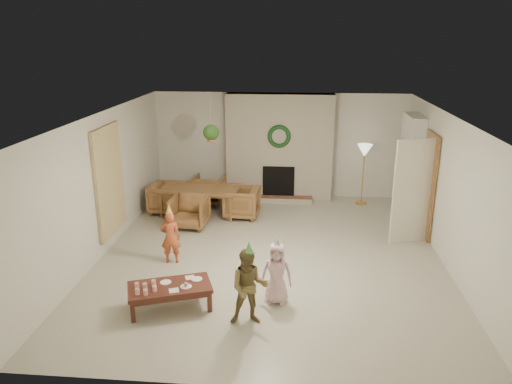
# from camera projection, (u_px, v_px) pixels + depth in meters

# --- Properties ---
(floor) EXTENTS (7.00, 7.00, 0.00)m
(floor) POSITION_uv_depth(u_px,v_px,m) (271.00, 255.00, 8.76)
(floor) COLOR #B7B29E
(floor) RESTS_ON ground
(ceiling) EXTENTS (7.00, 7.00, 0.00)m
(ceiling) POSITION_uv_depth(u_px,v_px,m) (272.00, 116.00, 7.99)
(ceiling) COLOR white
(ceiling) RESTS_ON wall_back
(wall_back) EXTENTS (7.00, 0.00, 7.00)m
(wall_back) POSITION_uv_depth(u_px,v_px,m) (280.00, 145.00, 11.70)
(wall_back) COLOR silver
(wall_back) RESTS_ON floor
(wall_front) EXTENTS (7.00, 0.00, 7.00)m
(wall_front) POSITION_uv_depth(u_px,v_px,m) (252.00, 289.00, 5.06)
(wall_front) COLOR silver
(wall_front) RESTS_ON floor
(wall_left) EXTENTS (0.00, 7.00, 7.00)m
(wall_left) POSITION_uv_depth(u_px,v_px,m) (103.00, 184.00, 8.63)
(wall_left) COLOR silver
(wall_left) RESTS_ON floor
(wall_right) EXTENTS (0.00, 7.00, 7.00)m
(wall_right) POSITION_uv_depth(u_px,v_px,m) (450.00, 193.00, 8.13)
(wall_right) COLOR silver
(wall_right) RESTS_ON floor
(fireplace_mass) EXTENTS (2.50, 0.40, 2.50)m
(fireplace_mass) POSITION_uv_depth(u_px,v_px,m) (279.00, 147.00, 11.51)
(fireplace_mass) COLOR #4F1516
(fireplace_mass) RESTS_ON floor
(fireplace_hearth) EXTENTS (1.60, 0.30, 0.12)m
(fireplace_hearth) POSITION_uv_depth(u_px,v_px,m) (278.00, 199.00, 11.54)
(fireplace_hearth) COLOR #5D2B19
(fireplace_hearth) RESTS_ON floor
(fireplace_firebox) EXTENTS (0.75, 0.12, 0.75)m
(fireplace_firebox) POSITION_uv_depth(u_px,v_px,m) (279.00, 181.00, 11.58)
(fireplace_firebox) COLOR black
(fireplace_firebox) RESTS_ON floor
(fireplace_wreath) EXTENTS (0.54, 0.10, 0.54)m
(fireplace_wreath) POSITION_uv_depth(u_px,v_px,m) (279.00, 136.00, 11.20)
(fireplace_wreath) COLOR #18401E
(fireplace_wreath) RESTS_ON fireplace_mass
(floor_lamp_base) EXTENTS (0.26, 0.26, 0.03)m
(floor_lamp_base) POSITION_uv_depth(u_px,v_px,m) (361.00, 203.00, 11.44)
(floor_lamp_base) COLOR gold
(floor_lamp_base) RESTS_ON floor
(floor_lamp_post) EXTENTS (0.03, 0.03, 1.27)m
(floor_lamp_post) POSITION_uv_depth(u_px,v_px,m) (363.00, 176.00, 11.24)
(floor_lamp_post) COLOR gold
(floor_lamp_post) RESTS_ON floor
(floor_lamp_shade) EXTENTS (0.34, 0.34, 0.28)m
(floor_lamp_shade) POSITION_uv_depth(u_px,v_px,m) (365.00, 151.00, 11.05)
(floor_lamp_shade) COLOR beige
(floor_lamp_shade) RESTS_ON floor_lamp_post
(bookshelf_carcass) EXTENTS (0.30, 1.00, 2.20)m
(bookshelf_carcass) POSITION_uv_depth(u_px,v_px,m) (410.00, 167.00, 10.37)
(bookshelf_carcass) COLOR white
(bookshelf_carcass) RESTS_ON floor
(bookshelf_shelf_a) EXTENTS (0.30, 0.92, 0.03)m
(bookshelf_shelf_a) POSITION_uv_depth(u_px,v_px,m) (406.00, 195.00, 10.57)
(bookshelf_shelf_a) COLOR white
(bookshelf_shelf_a) RESTS_ON bookshelf_carcass
(bookshelf_shelf_b) EXTENTS (0.30, 0.92, 0.03)m
(bookshelf_shelf_b) POSITION_uv_depth(u_px,v_px,m) (408.00, 178.00, 10.45)
(bookshelf_shelf_b) COLOR white
(bookshelf_shelf_b) RESTS_ON bookshelf_carcass
(bookshelf_shelf_c) EXTENTS (0.30, 0.92, 0.03)m
(bookshelf_shelf_c) POSITION_uv_depth(u_px,v_px,m) (410.00, 160.00, 10.32)
(bookshelf_shelf_c) COLOR white
(bookshelf_shelf_c) RESTS_ON bookshelf_carcass
(bookshelf_shelf_d) EXTENTS (0.30, 0.92, 0.03)m
(bookshelf_shelf_d) POSITION_uv_depth(u_px,v_px,m) (412.00, 141.00, 10.20)
(bookshelf_shelf_d) COLOR white
(bookshelf_shelf_d) RESTS_ON bookshelf_carcass
(books_row_lower) EXTENTS (0.20, 0.40, 0.24)m
(books_row_lower) POSITION_uv_depth(u_px,v_px,m) (408.00, 191.00, 10.38)
(books_row_lower) COLOR #A4231E
(books_row_lower) RESTS_ON bookshelf_shelf_a
(books_row_mid) EXTENTS (0.20, 0.44, 0.24)m
(books_row_mid) POSITION_uv_depth(u_px,v_px,m) (407.00, 171.00, 10.45)
(books_row_mid) COLOR #22547F
(books_row_mid) RESTS_ON bookshelf_shelf_b
(books_row_upper) EXTENTS (0.20, 0.36, 0.22)m
(books_row_upper) POSITION_uv_depth(u_px,v_px,m) (411.00, 155.00, 10.19)
(books_row_upper) COLOR #A39922
(books_row_upper) RESTS_ON bookshelf_shelf_c
(door_frame) EXTENTS (0.05, 0.86, 2.04)m
(door_frame) POSITION_uv_depth(u_px,v_px,m) (428.00, 185.00, 9.34)
(door_frame) COLOR brown
(door_frame) RESTS_ON floor
(door_leaf) EXTENTS (0.77, 0.32, 2.00)m
(door_leaf) POSITION_uv_depth(u_px,v_px,m) (412.00, 192.00, 9.02)
(door_leaf) COLOR beige
(door_leaf) RESTS_ON floor
(curtain_panel) EXTENTS (0.06, 1.20, 2.00)m
(curtain_panel) POSITION_uv_depth(u_px,v_px,m) (109.00, 181.00, 8.82)
(curtain_panel) COLOR beige
(curtain_panel) RESTS_ON wall_left
(dining_table) EXTENTS (1.78, 1.09, 0.60)m
(dining_table) POSITION_uv_depth(u_px,v_px,m) (200.00, 201.00, 10.66)
(dining_table) COLOR brown
(dining_table) RESTS_ON floor
(dining_chair_near) EXTENTS (0.77, 0.79, 0.66)m
(dining_chair_near) POSITION_uv_depth(u_px,v_px,m) (190.00, 212.00, 9.95)
(dining_chair_near) COLOR brown
(dining_chair_near) RESTS_ON floor
(dining_chair_far) EXTENTS (0.77, 0.79, 0.66)m
(dining_chair_far) POSITION_uv_depth(u_px,v_px,m) (209.00, 190.00, 11.35)
(dining_chair_far) COLOR brown
(dining_chair_far) RESTS_ON floor
(dining_chair_left) EXTENTS (0.79, 0.77, 0.66)m
(dining_chair_left) POSITION_uv_depth(u_px,v_px,m) (167.00, 198.00, 10.77)
(dining_chair_left) COLOR brown
(dining_chair_left) RESTS_ON floor
(dining_chair_right) EXTENTS (0.79, 0.77, 0.66)m
(dining_chair_right) POSITION_uv_depth(u_px,v_px,m) (242.00, 202.00, 10.50)
(dining_chair_right) COLOR brown
(dining_chair_right) RESTS_ON floor
(hanging_plant_cord) EXTENTS (0.01, 0.01, 0.70)m
(hanging_plant_cord) POSITION_uv_depth(u_px,v_px,m) (211.00, 121.00, 9.63)
(hanging_plant_cord) COLOR tan
(hanging_plant_cord) RESTS_ON ceiling
(hanging_plant_pot) EXTENTS (0.16, 0.16, 0.12)m
(hanging_plant_pot) POSITION_uv_depth(u_px,v_px,m) (211.00, 138.00, 9.74)
(hanging_plant_pot) COLOR #9B4132
(hanging_plant_pot) RESTS_ON hanging_plant_cord
(hanging_plant_foliage) EXTENTS (0.32, 0.32, 0.32)m
(hanging_plant_foliage) POSITION_uv_depth(u_px,v_px,m) (211.00, 132.00, 9.70)
(hanging_plant_foliage) COLOR #204316
(hanging_plant_foliage) RESTS_ON hanging_plant_pot
(coffee_table_top) EXTENTS (1.30, 0.95, 0.05)m
(coffee_table_top) POSITION_uv_depth(u_px,v_px,m) (170.00, 287.00, 6.95)
(coffee_table_top) COLOR #4D2419
(coffee_table_top) RESTS_ON floor
(coffee_table_apron) EXTENTS (1.18, 0.83, 0.07)m
(coffee_table_apron) POSITION_uv_depth(u_px,v_px,m) (170.00, 291.00, 6.97)
(coffee_table_apron) COLOR #4D2419
(coffee_table_apron) RESTS_ON floor
(coffee_leg_fl) EXTENTS (0.08, 0.08, 0.31)m
(coffee_leg_fl) POSITION_uv_depth(u_px,v_px,m) (133.00, 312.00, 6.65)
(coffee_leg_fl) COLOR #4D2419
(coffee_leg_fl) RESTS_ON floor
(coffee_leg_fr) EXTENTS (0.08, 0.08, 0.31)m
(coffee_leg_fr) POSITION_uv_depth(u_px,v_px,m) (210.00, 302.00, 6.91)
(coffee_leg_fr) COLOR #4D2419
(coffee_leg_fr) RESTS_ON floor
(coffee_leg_bl) EXTENTS (0.08, 0.08, 0.31)m
(coffee_leg_bl) POSITION_uv_depth(u_px,v_px,m) (132.00, 295.00, 7.09)
(coffee_leg_bl) COLOR #4D2419
(coffee_leg_bl) RESTS_ON floor
(coffee_leg_br) EXTENTS (0.08, 0.08, 0.31)m
(coffee_leg_br) POSITION_uv_depth(u_px,v_px,m) (204.00, 286.00, 7.35)
(coffee_leg_br) COLOR #4D2419
(coffee_leg_br) RESTS_ON floor
(cup_a) EXTENTS (0.08, 0.08, 0.08)m
(cup_a) POSITION_uv_depth(u_px,v_px,m) (137.00, 292.00, 6.69)
(cup_a) COLOR white
(cup_a) RESTS_ON coffee_table_top
(cup_b) EXTENTS (0.08, 0.08, 0.08)m
(cup_b) POSITION_uv_depth(u_px,v_px,m) (137.00, 285.00, 6.86)
(cup_b) COLOR white
(cup_b) RESTS_ON coffee_table_top
(cup_c) EXTENTS (0.08, 0.08, 0.08)m
(cup_c) POSITION_uv_depth(u_px,v_px,m) (145.00, 292.00, 6.68)
(cup_c) COLOR white
(cup_c) RESTS_ON coffee_table_top
(cup_d) EXTENTS (0.08, 0.08, 0.08)m
(cup_d) POSITION_uv_depth(u_px,v_px,m) (145.00, 286.00, 6.84)
(cup_d) COLOR white
(cup_d) RESTS_ON coffee_table_top
(cup_e) EXTENTS (0.08, 0.08, 0.08)m
(cup_e) POSITION_uv_depth(u_px,v_px,m) (154.00, 289.00, 6.77)
(cup_e) COLOR white
(cup_e) RESTS_ON coffee_table_top
(cup_f) EXTENTS (0.08, 0.08, 0.08)m
(cup_f) POSITION_uv_depth(u_px,v_px,m) (154.00, 283.00, 6.94)
(cup_f) COLOR white
(cup_f) RESTS_ON coffee_table_top
(plate_a) EXTENTS (0.21, 0.21, 0.01)m
(plate_a) POSITION_uv_depth(u_px,v_px,m) (166.00, 282.00, 7.03)
(plate_a) COLOR white
(plate_a) RESTS_ON coffee_table_top
(plate_b) EXTENTS (0.21, 0.21, 0.01)m
(plate_b) POSITION_uv_depth(u_px,v_px,m) (186.00, 286.00, 6.91)
(plate_b) COLOR white
(plate_b) RESTS_ON coffee_table_top
(plate_c) EXTENTS (0.21, 0.21, 0.01)m
(plate_c) POSITION_uv_depth(u_px,v_px,m) (197.00, 279.00, 7.12)
(plate_c) COLOR white
(plate_c) RESTS_ON coffee_table_top
(food_scoop) EXTENTS (0.08, 0.08, 0.06)m
(food_scoop) POSITION_uv_depth(u_px,v_px,m) (186.00, 284.00, 6.90)
(food_scoop) COLOR tan
(food_scoop) RESTS_ON plate_b
(napkin_left) EXTENTS (0.17, 0.17, 0.01)m
(napkin_left) POSITION_uv_depth(u_px,v_px,m) (174.00, 290.00, 6.80)
(napkin_left) COLOR #F9B8C2
(napkin_left) RESTS_ON coffee_table_top
(napkin_right) EXTENTS (0.17, 0.17, 0.01)m
(napkin_right) POSITION_uv_depth(u_px,v_px,m) (190.00, 278.00, 7.16)
(napkin_right) COLOR #F9B8C2
(napkin_right) RESTS_ON coffee_table_top
(child_red) EXTENTS (0.37, 0.27, 0.93)m
(child_red) POSITION_uv_depth(u_px,v_px,m) (171.00, 237.00, 8.33)
(child_red) COLOR #C04F29
(child_red) RESTS_ON floor
(party_hat_red) EXTENTS (0.15, 0.15, 0.18)m
(party_hat_red) POSITION_uv_depth(u_px,v_px,m) (169.00, 210.00, 8.18)
(party_hat_red) COLOR #E9EB4E
(party_hat_red) RESTS_ON child_red
(child_plaid) EXTENTS (0.57, 0.47, 1.08)m
(child_plaid) POSITION_uv_depth(u_px,v_px,m) (249.00, 287.00, 6.53)
(child_plaid) COLOR #974929
(child_plaid) RESTS_ON floor
(party_hat_plaid) EXTENTS (0.15, 0.15, 0.18)m
(party_hat_plaid) POSITION_uv_depth(u_px,v_px,m) (249.00, 248.00, 6.35)
(party_hat_plaid) COLOR #4EAE4A
(party_hat_plaid) RESTS_ON child_plaid
(child_pink) EXTENTS (0.47, 0.32, 0.93)m
(child_pink) POSITION_uv_depth(u_px,v_px,m) (277.00, 273.00, 7.07)
(child_pink) COLOR #EEBECA
(child_pink) RESTS_ON floor
(party_hat_pink) EXTENTS (0.15, 0.15, 0.17)m
(party_hat_pink) POSITION_uv_depth(u_px,v_px,m) (277.00, 241.00, 6.92)
(party_hat_pink) COLOR #BABCC2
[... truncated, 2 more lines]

